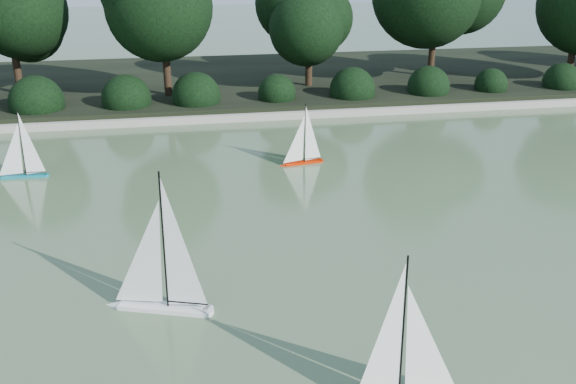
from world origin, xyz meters
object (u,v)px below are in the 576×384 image
(sailboat_white_b, at_px, (414,375))
(sailboat_teal, at_px, (18,167))
(sailboat_white_a, at_px, (154,288))
(sailboat_orange, at_px, (300,154))

(sailboat_white_b, relative_size, sailboat_teal, 1.20)
(sailboat_white_b, bearing_deg, sailboat_white_a, 140.10)
(sailboat_white_a, height_order, sailboat_white_b, sailboat_white_a)
(sailboat_teal, bearing_deg, sailboat_orange, -1.77)
(sailboat_orange, bearing_deg, sailboat_white_b, -92.24)
(sailboat_teal, bearing_deg, sailboat_white_a, -63.50)
(sailboat_white_b, relative_size, sailboat_orange, 1.26)
(sailboat_teal, bearing_deg, sailboat_white_b, -55.03)
(sailboat_orange, distance_m, sailboat_teal, 5.42)
(sailboat_white_a, height_order, sailboat_orange, sailboat_white_a)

